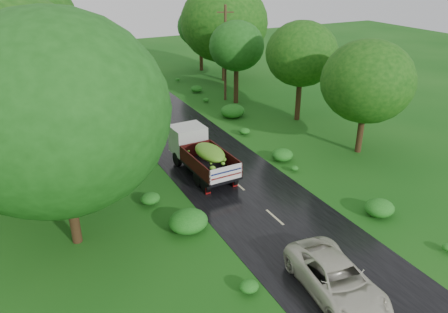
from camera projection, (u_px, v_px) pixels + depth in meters
ground at (324, 261)px, 19.26m from camera, size 120.00×120.00×0.00m
road at (265, 208)px, 23.31m from camera, size 6.50×80.00×0.02m
road_lines at (255, 200)px, 24.11m from camera, size 0.12×69.60×0.00m
truck_near at (200, 152)px, 26.64m from camera, size 2.29×5.96×2.48m
truck_far at (141, 85)px, 40.09m from camera, size 2.68×6.58×2.71m
car at (336, 279)px, 17.12m from camera, size 2.89×5.29×1.40m
utility_pole at (225, 53)px, 39.21m from camera, size 1.41×0.69×8.52m
trees_left at (6, 48)px, 29.32m from camera, size 7.32×32.94×10.07m
trees_right at (252, 39)px, 39.68m from camera, size 6.33×29.97×8.00m
shrubs at (197, 144)px, 30.46m from camera, size 11.90×44.00×0.70m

